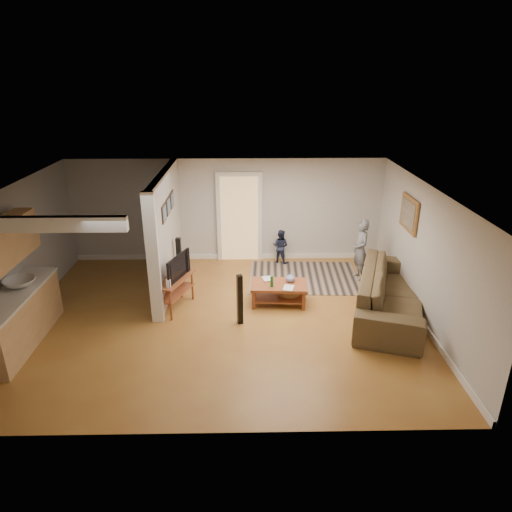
# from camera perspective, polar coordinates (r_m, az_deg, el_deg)

# --- Properties ---
(ground) EXTENTS (7.50, 7.50, 0.00)m
(ground) POSITION_cam_1_polar(r_m,az_deg,el_deg) (8.83, -4.21, -7.70)
(ground) COLOR brown
(ground) RESTS_ON ground
(room_shell) EXTENTS (7.54, 6.02, 2.52)m
(room_shell) POSITION_cam_1_polar(r_m,az_deg,el_deg) (8.73, -11.34, 2.10)
(room_shell) COLOR #A9A6A2
(room_shell) RESTS_ON ground
(area_rug) EXTENTS (2.55, 1.92, 0.01)m
(area_rug) POSITION_cam_1_polar(r_m,az_deg,el_deg) (10.50, 5.96, -2.64)
(area_rug) COLOR black
(area_rug) RESTS_ON ground
(sofa) EXTENTS (2.04, 3.19, 0.87)m
(sofa) POSITION_cam_1_polar(r_m,az_deg,el_deg) (9.36, 16.30, -6.78)
(sofa) COLOR #4B4225
(sofa) RESTS_ON ground
(coffee_table) EXTENTS (1.15, 0.72, 0.66)m
(coffee_table) POSITION_cam_1_polar(r_m,az_deg,el_deg) (9.19, 2.95, -4.01)
(coffee_table) COLOR brown
(coffee_table) RESTS_ON ground
(tv_console) EXTENTS (0.73, 1.12, 0.91)m
(tv_console) POSITION_cam_1_polar(r_m,az_deg,el_deg) (9.00, -10.05, -3.09)
(tv_console) COLOR brown
(tv_console) RESTS_ON ground
(speaker_left) EXTENTS (0.12, 0.12, 0.98)m
(speaker_left) POSITION_cam_1_polar(r_m,az_deg,el_deg) (8.41, -2.04, -5.47)
(speaker_left) COLOR black
(speaker_left) RESTS_ON ground
(speaker_right) EXTENTS (0.11, 0.11, 1.07)m
(speaker_right) POSITION_cam_1_polar(r_m,az_deg,el_deg) (10.09, -9.54, -0.62)
(speaker_right) COLOR black
(speaker_right) RESTS_ON ground
(toy_basket) EXTENTS (0.47, 0.47, 0.42)m
(toy_basket) POSITION_cam_1_polar(r_m,az_deg,el_deg) (9.39, 4.13, -4.57)
(toy_basket) COLOR olive
(toy_basket) RESTS_ON ground
(child) EXTENTS (0.39, 0.54, 1.39)m
(child) POSITION_cam_1_polar(r_m,az_deg,el_deg) (10.66, 12.61, -2.73)
(child) COLOR slate
(child) RESTS_ON ground
(toddler) EXTENTS (0.51, 0.47, 0.84)m
(toddler) POSITION_cam_1_polar(r_m,az_deg,el_deg) (11.27, 3.03, -0.79)
(toddler) COLOR #1D233E
(toddler) RESTS_ON ground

